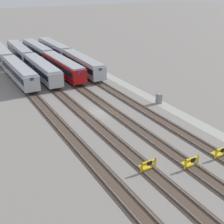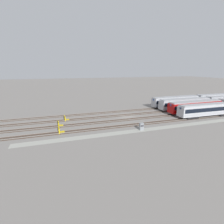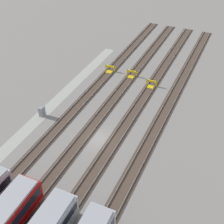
{
  "view_description": "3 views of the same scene",
  "coord_description": "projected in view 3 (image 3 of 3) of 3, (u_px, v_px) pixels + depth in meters",
  "views": [
    {
      "loc": [
        -39.74,
        19.28,
        18.99
      ],
      "look_at": [
        -4.49,
        0.0,
        1.8
      ],
      "focal_mm": 50.0,
      "sensor_mm": 36.0,
      "label": 1
    },
    {
      "loc": [
        -18.87,
        -43.03,
        13.22
      ],
      "look_at": [
        -4.49,
        0.0,
        1.8
      ],
      "focal_mm": 28.0,
      "sensor_mm": 36.0,
      "label": 2
    },
    {
      "loc": [
        29.56,
        15.55,
        30.33
      ],
      "look_at": [
        -4.49,
        0.0,
        1.8
      ],
      "focal_mm": 50.0,
      "sensor_mm": 36.0,
      "label": 3
    }
  ],
  "objects": [
    {
      "name": "rail_track_far_inner",
      "position": [
        143.0,
        153.0,
        42.66
      ],
      "size": [
        90.0,
        2.23,
        0.21
      ],
      "color": "#47382D",
      "rests_on": "ground"
    },
    {
      "name": "bumper_stop_nearest_track",
      "position": [
        110.0,
        69.0,
        60.02
      ],
      "size": [
        1.35,
        2.0,
        1.22
      ],
      "color": "gold",
      "rests_on": "ground"
    },
    {
      "name": "rail_track_near_inner",
      "position": [
        85.0,
        135.0,
        45.63
      ],
      "size": [
        90.0,
        2.24,
        0.21
      ],
      "color": "#47382D",
      "rests_on": "ground"
    },
    {
      "name": "bumper_stop_near_inner_track",
      "position": [
        132.0,
        74.0,
        58.52
      ],
      "size": [
        1.38,
        2.01,
        1.22
      ],
      "color": "gold",
      "rests_on": "ground"
    },
    {
      "name": "electrical_cabinet",
      "position": [
        42.0,
        111.0,
        48.82
      ],
      "size": [
        0.9,
        0.73,
        1.6
      ],
      "color": "gray",
      "rests_on": "ground"
    },
    {
      "name": "service_walkway",
      "position": [
        37.0,
        120.0,
        48.48
      ],
      "size": [
        54.0,
        2.0,
        0.01
      ],
      "primitive_type": "cube",
      "color": "#9E9E93",
      "rests_on": "ground"
    },
    {
      "name": "bumper_stop_middle_track",
      "position": [
        151.0,
        84.0,
        55.77
      ],
      "size": [
        1.38,
        2.01,
        1.22
      ],
      "color": "gold",
      "rests_on": "ground"
    },
    {
      "name": "rail_track_nearest",
      "position": [
        59.0,
        126.0,
        47.11
      ],
      "size": [
        90.0,
        2.23,
        0.21
      ],
      "color": "#47382D",
      "rests_on": "ground"
    },
    {
      "name": "ground_plane",
      "position": [
        99.0,
        139.0,
        44.91
      ],
      "size": [
        400.0,
        400.0,
        0.0
      ],
      "primitive_type": "plane",
      "color": "gray"
    },
    {
      "name": "rail_track_middle",
      "position": [
        113.0,
        143.0,
        44.14
      ],
      "size": [
        90.0,
        2.24,
        0.21
      ],
      "color": "#47382D",
      "rests_on": "ground"
    }
  ]
}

